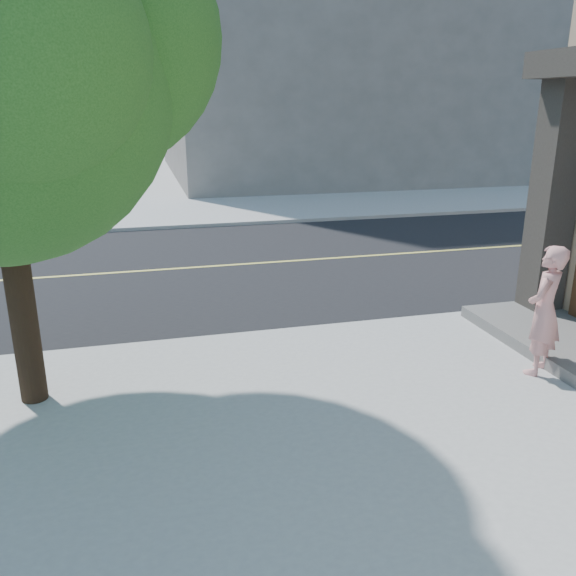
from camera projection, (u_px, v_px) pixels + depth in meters
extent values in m
cube|color=#A6A6A5|center=(335.00, 172.00, 31.49)|extent=(29.00, 25.00, 0.12)
cube|color=#35302B|center=(553.00, 195.00, 9.63)|extent=(0.55, 0.55, 4.20)
cube|color=slate|center=(345.00, 31.00, 29.93)|extent=(18.00, 16.00, 14.00)
imported|color=#DA918E|center=(544.00, 311.00, 7.85)|extent=(0.78, 0.72, 1.79)
cylinder|color=black|center=(18.00, 276.00, 6.90)|extent=(0.32, 0.32, 3.21)
sphere|color=#306822|center=(92.00, 37.00, 6.84)|extent=(3.03, 3.03, 3.03)
sphere|color=#306822|center=(4.00, 50.00, 5.35)|extent=(2.67, 2.67, 2.67)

